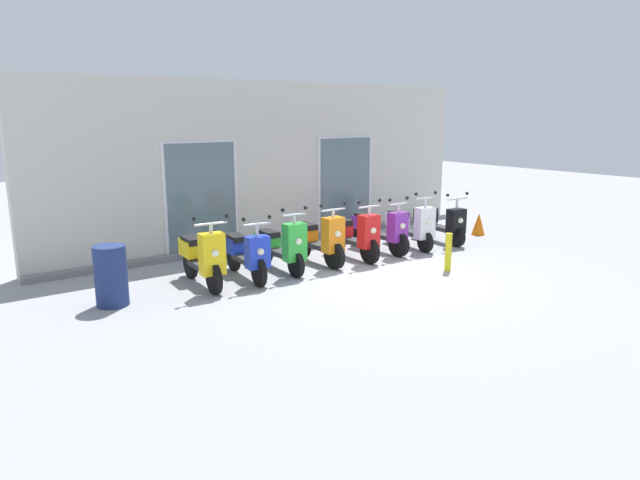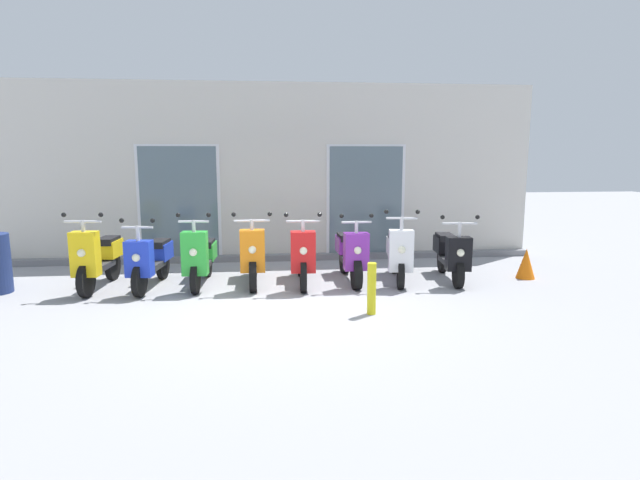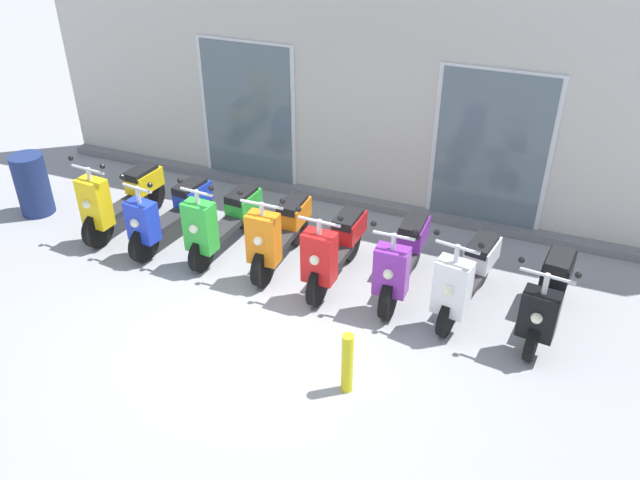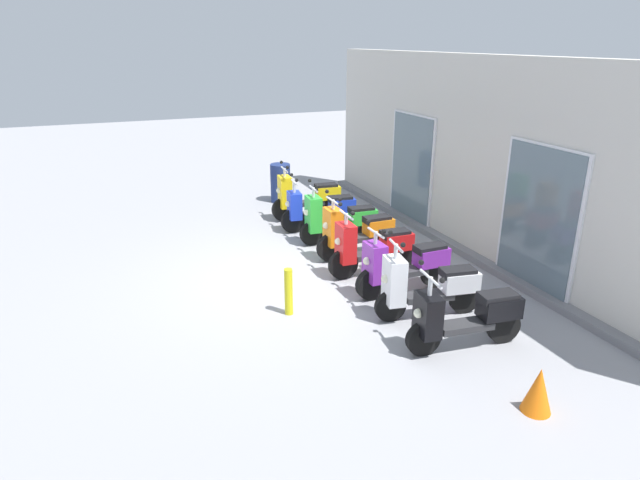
{
  "view_description": "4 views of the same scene",
  "coord_description": "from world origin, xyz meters",
  "px_view_note": "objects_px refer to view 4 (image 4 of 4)",
  "views": [
    {
      "loc": [
        -6.8,
        -7.33,
        2.84
      ],
      "look_at": [
        -0.67,
        0.92,
        0.57
      ],
      "focal_mm": 32.53,
      "sensor_mm": 36.0,
      "label": 1
    },
    {
      "loc": [
        -0.21,
        -7.25,
        2.15
      ],
      "look_at": [
        0.68,
        1.07,
        0.76
      ],
      "focal_mm": 29.81,
      "sensor_mm": 36.0,
      "label": 2
    },
    {
      "loc": [
        2.76,
        -4.96,
        4.7
      ],
      "look_at": [
        0.25,
        1.12,
        0.64
      ],
      "focal_mm": 35.98,
      "sensor_mm": 36.0,
      "label": 3
    },
    {
      "loc": [
        7.85,
        -2.69,
        3.73
      ],
      "look_at": [
        -0.18,
        0.56,
        0.51
      ],
      "focal_mm": 30.52,
      "sensor_mm": 36.0,
      "label": 4
    }
  ],
  "objects_px": {
    "scooter_blue": "(319,209)",
    "scooter_green": "(338,219)",
    "scooter_black": "(465,316)",
    "trash_bin": "(280,183)",
    "scooter_orange": "(356,232)",
    "scooter_red": "(371,247)",
    "scooter_yellow": "(306,196)",
    "scooter_white": "(426,286)",
    "scooter_purple": "(404,265)",
    "traffic_cone": "(538,390)",
    "curb_bollard": "(289,292)"
  },
  "relations": [
    {
      "from": "scooter_green",
      "to": "curb_bollard",
      "type": "height_order",
      "value": "scooter_green"
    },
    {
      "from": "scooter_yellow",
      "to": "scooter_black",
      "type": "height_order",
      "value": "scooter_yellow"
    },
    {
      "from": "scooter_black",
      "to": "scooter_blue",
      "type": "bearing_deg",
      "value": 179.87
    },
    {
      "from": "scooter_blue",
      "to": "trash_bin",
      "type": "xyz_separation_m",
      "value": [
        -2.33,
        -0.08,
        -0.0
      ]
    },
    {
      "from": "scooter_yellow",
      "to": "scooter_orange",
      "type": "height_order",
      "value": "scooter_yellow"
    },
    {
      "from": "scooter_orange",
      "to": "curb_bollard",
      "type": "bearing_deg",
      "value": -48.62
    },
    {
      "from": "scooter_blue",
      "to": "trash_bin",
      "type": "height_order",
      "value": "scooter_blue"
    },
    {
      "from": "traffic_cone",
      "to": "scooter_blue",
      "type": "bearing_deg",
      "value": 179.66
    },
    {
      "from": "scooter_orange",
      "to": "scooter_red",
      "type": "height_order",
      "value": "scooter_orange"
    },
    {
      "from": "scooter_yellow",
      "to": "trash_bin",
      "type": "bearing_deg",
      "value": -176.56
    },
    {
      "from": "scooter_blue",
      "to": "scooter_yellow",
      "type": "bearing_deg",
      "value": 179.04
    },
    {
      "from": "scooter_yellow",
      "to": "scooter_white",
      "type": "xyz_separation_m",
      "value": [
        4.84,
        -0.02,
        -0.02
      ]
    },
    {
      "from": "curb_bollard",
      "to": "scooter_red",
      "type": "bearing_deg",
      "value": 115.09
    },
    {
      "from": "scooter_green",
      "to": "scooter_orange",
      "type": "relative_size",
      "value": 1.04
    },
    {
      "from": "scooter_red",
      "to": "scooter_white",
      "type": "xyz_separation_m",
      "value": [
        1.62,
        0.04,
        -0.01
      ]
    },
    {
      "from": "scooter_white",
      "to": "traffic_cone",
      "type": "distance_m",
      "value": 2.25
    },
    {
      "from": "scooter_blue",
      "to": "scooter_black",
      "type": "bearing_deg",
      "value": -0.13
    },
    {
      "from": "curb_bollard",
      "to": "trash_bin",
      "type": "relative_size",
      "value": 0.76
    },
    {
      "from": "scooter_purple",
      "to": "scooter_white",
      "type": "bearing_deg",
      "value": -7.32
    },
    {
      "from": "scooter_green",
      "to": "trash_bin",
      "type": "xyz_separation_m",
      "value": [
        -3.11,
        -0.15,
        -0.02
      ]
    },
    {
      "from": "scooter_orange",
      "to": "curb_bollard",
      "type": "height_order",
      "value": "scooter_orange"
    },
    {
      "from": "scooter_blue",
      "to": "curb_bollard",
      "type": "distance_m",
      "value": 3.67
    },
    {
      "from": "scooter_red",
      "to": "scooter_white",
      "type": "distance_m",
      "value": 1.62
    },
    {
      "from": "scooter_orange",
      "to": "scooter_black",
      "type": "height_order",
      "value": "scooter_orange"
    },
    {
      "from": "scooter_black",
      "to": "traffic_cone",
      "type": "xyz_separation_m",
      "value": [
        1.34,
        -0.03,
        -0.2
      ]
    },
    {
      "from": "scooter_white",
      "to": "trash_bin",
      "type": "height_order",
      "value": "scooter_white"
    },
    {
      "from": "scooter_green",
      "to": "scooter_purple",
      "type": "xyz_separation_m",
      "value": [
        2.46,
        0.02,
        -0.01
      ]
    },
    {
      "from": "scooter_orange",
      "to": "scooter_green",
      "type": "bearing_deg",
      "value": 178.72
    },
    {
      "from": "scooter_black",
      "to": "trash_bin",
      "type": "relative_size",
      "value": 1.73
    },
    {
      "from": "scooter_yellow",
      "to": "scooter_purple",
      "type": "relative_size",
      "value": 0.99
    },
    {
      "from": "scooter_black",
      "to": "curb_bollard",
      "type": "bearing_deg",
      "value": -134.28
    },
    {
      "from": "scooter_orange",
      "to": "trash_bin",
      "type": "bearing_deg",
      "value": -178.14
    },
    {
      "from": "scooter_orange",
      "to": "trash_bin",
      "type": "height_order",
      "value": "scooter_orange"
    },
    {
      "from": "scooter_purple",
      "to": "scooter_black",
      "type": "height_order",
      "value": "scooter_purple"
    },
    {
      "from": "scooter_orange",
      "to": "scooter_black",
      "type": "relative_size",
      "value": 0.98
    },
    {
      "from": "scooter_red",
      "to": "scooter_black",
      "type": "xyz_separation_m",
      "value": [
        2.52,
        0.03,
        -0.04
      ]
    },
    {
      "from": "scooter_green",
      "to": "scooter_black",
      "type": "distance_m",
      "value": 4.16
    },
    {
      "from": "trash_bin",
      "to": "scooter_blue",
      "type": "bearing_deg",
      "value": 1.9
    },
    {
      "from": "scooter_blue",
      "to": "scooter_green",
      "type": "bearing_deg",
      "value": 5.1
    },
    {
      "from": "scooter_blue",
      "to": "scooter_white",
      "type": "relative_size",
      "value": 1.05
    },
    {
      "from": "scooter_white",
      "to": "curb_bollard",
      "type": "xyz_separation_m",
      "value": [
        -0.81,
        -1.76,
        -0.14
      ]
    },
    {
      "from": "scooter_orange",
      "to": "trash_bin",
      "type": "distance_m",
      "value": 3.95
    },
    {
      "from": "scooter_orange",
      "to": "traffic_cone",
      "type": "distance_m",
      "value": 4.66
    },
    {
      "from": "scooter_purple",
      "to": "scooter_white",
      "type": "relative_size",
      "value": 1.05
    },
    {
      "from": "scooter_blue",
      "to": "trash_bin",
      "type": "distance_m",
      "value": 2.33
    },
    {
      "from": "scooter_blue",
      "to": "traffic_cone",
      "type": "distance_m",
      "value": 6.27
    },
    {
      "from": "scooter_blue",
      "to": "scooter_green",
      "type": "distance_m",
      "value": 0.78
    },
    {
      "from": "scooter_orange",
      "to": "traffic_cone",
      "type": "xyz_separation_m",
      "value": [
        4.65,
        -0.09,
        -0.23
      ]
    },
    {
      "from": "scooter_red",
      "to": "scooter_purple",
      "type": "height_order",
      "value": "scooter_red"
    },
    {
      "from": "scooter_yellow",
      "to": "scooter_black",
      "type": "relative_size",
      "value": 1.02
    }
  ]
}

